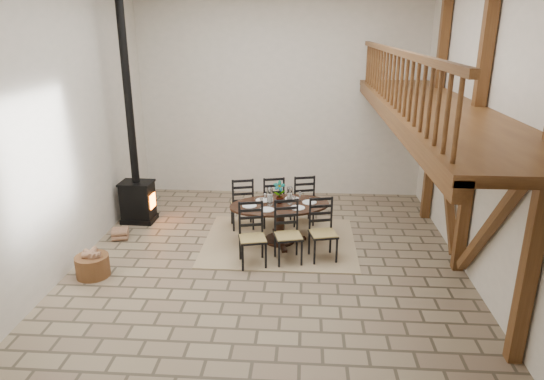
# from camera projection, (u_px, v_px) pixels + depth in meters

# --- Properties ---
(ground) EXTENTS (8.00, 8.00, 0.00)m
(ground) POSITION_uv_depth(u_px,v_px,m) (269.00, 263.00, 8.90)
(ground) COLOR #8C7A5D
(ground) RESTS_ON ground
(room_shell) EXTENTS (7.02, 8.02, 5.01)m
(room_shell) POSITION_uv_depth(u_px,v_px,m) (341.00, 98.00, 7.86)
(room_shell) COLOR beige
(room_shell) RESTS_ON ground
(rug) EXTENTS (3.00, 2.50, 0.02)m
(rug) POSITION_uv_depth(u_px,v_px,m) (280.00, 242.00, 9.74)
(rug) COLOR tan
(rug) RESTS_ON ground
(dining_table) EXTENTS (2.24, 2.55, 1.27)m
(dining_table) POSITION_uv_depth(u_px,v_px,m) (280.00, 223.00, 9.61)
(dining_table) COLOR black
(dining_table) RESTS_ON ground
(wood_stove) EXTENTS (0.73, 0.57, 5.00)m
(wood_stove) POSITION_uv_depth(u_px,v_px,m) (135.00, 173.00, 10.45)
(wood_stove) COLOR black
(wood_stove) RESTS_ON ground
(log_basket) EXTENTS (0.57, 0.57, 0.47)m
(log_basket) POSITION_uv_depth(u_px,v_px,m) (93.00, 265.00, 8.37)
(log_basket) COLOR brown
(log_basket) RESTS_ON ground
(log_stack) EXTENTS (0.38, 0.39, 0.22)m
(log_stack) POSITION_uv_depth(u_px,v_px,m) (120.00, 234.00, 9.87)
(log_stack) COLOR #9D7457
(log_stack) RESTS_ON ground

